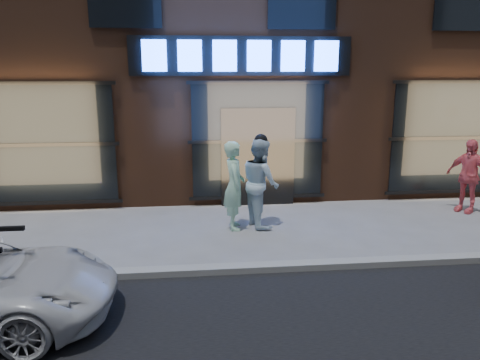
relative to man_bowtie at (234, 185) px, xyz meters
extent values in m
plane|color=slate|center=(0.74, -2.22, -0.93)|extent=(90.00, 90.00, 0.00)
cube|color=gray|center=(0.74, -2.22, -0.87)|extent=(60.00, 0.25, 0.12)
cube|color=#54301E|center=(0.74, 5.78, 4.07)|extent=(30.00, 8.00, 10.00)
cube|color=black|center=(0.34, 1.73, 2.67)|extent=(5.20, 0.06, 0.90)
cube|color=black|center=(0.74, 1.70, 0.27)|extent=(1.80, 0.10, 2.40)
cube|color=#FFBF72|center=(-4.26, 1.76, 0.67)|extent=(3.00, 0.04, 2.60)
cube|color=black|center=(-4.26, 1.72, 0.67)|extent=(3.20, 0.06, 2.80)
cube|color=#FFBF72|center=(0.74, 1.76, 0.67)|extent=(3.00, 0.04, 2.60)
cube|color=black|center=(0.74, 1.72, 0.67)|extent=(3.20, 0.06, 2.80)
cube|color=#FFBF72|center=(5.74, 1.76, 0.67)|extent=(3.00, 0.04, 2.60)
cube|color=black|center=(5.74, 1.72, 0.67)|extent=(3.20, 0.06, 2.80)
cube|color=#2659FF|center=(-1.66, 1.66, 2.67)|extent=(0.55, 0.12, 0.70)
cube|color=#2659FF|center=(-0.86, 1.66, 2.67)|extent=(0.55, 0.12, 0.70)
cube|color=#2659FF|center=(-0.06, 1.66, 2.67)|extent=(0.55, 0.12, 0.70)
cube|color=#2659FF|center=(0.74, 1.66, 2.67)|extent=(0.55, 0.12, 0.70)
cube|color=#2659FF|center=(1.54, 1.66, 2.67)|extent=(0.55, 0.12, 0.70)
cube|color=#2659FF|center=(2.34, 1.66, 2.67)|extent=(0.55, 0.12, 0.70)
imported|color=#B1E8D0|center=(0.00, 0.00, 0.00)|extent=(0.46, 0.69, 1.87)
imported|color=white|center=(0.58, 0.14, 0.02)|extent=(0.92, 1.07, 1.90)
imported|color=#F4646C|center=(5.56, 0.60, -0.06)|extent=(0.91, 1.09, 1.74)
camera|label=1|loc=(-0.89, -9.44, 2.40)|focal=35.00mm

